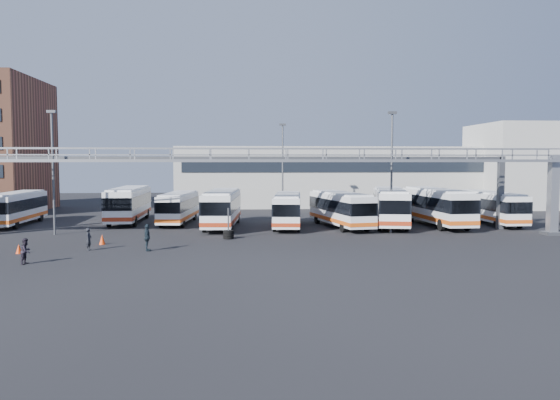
{
  "coord_description": "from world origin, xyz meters",
  "views": [
    {
      "loc": [
        -0.72,
        -37.99,
        6.01
      ],
      "look_at": [
        2.53,
        6.0,
        2.92
      ],
      "focal_mm": 35.0,
      "sensor_mm": 36.0,
      "label": 1
    }
  ],
  "objects": [
    {
      "name": "light_pole_left",
      "position": [
        -16.0,
        8.0,
        5.73
      ],
      "size": [
        0.7,
        0.35,
        10.21
      ],
      "color": "#4C4F54",
      "rests_on": "ground"
    },
    {
      "name": "bus_9",
      "position": [
        23.54,
        12.74,
        1.73
      ],
      "size": [
        2.43,
        10.32,
        3.13
      ],
      "rotation": [
        0.0,
        0.0,
        0.0
      ],
      "color": "white",
      "rests_on": "ground"
    },
    {
      "name": "cone_right",
      "position": [
        -10.75,
        2.25,
        0.36
      ],
      "size": [
        0.51,
        0.51,
        0.72
      ],
      "primitive_type": "cone",
      "rotation": [
        0.0,
        0.0,
        -0.12
      ],
      "color": "red",
      "rests_on": "ground"
    },
    {
      "name": "bus_8",
      "position": [
        17.75,
        11.74,
        1.94
      ],
      "size": [
        3.25,
        11.66,
        3.51
      ],
      "rotation": [
        0.0,
        0.0,
        0.05
      ],
      "color": "white",
      "rests_on": "ground"
    },
    {
      "name": "bus_0",
      "position": [
        -21.84,
        15.26,
        1.74
      ],
      "size": [
        2.67,
        10.42,
        3.15
      ],
      "rotation": [
        0.0,
        0.0,
        0.03
      ],
      "color": "white",
      "rests_on": "ground"
    },
    {
      "name": "building_right",
      "position": [
        38.0,
        32.0,
        5.5
      ],
      "size": [
        14.0,
        12.0,
        11.0
      ],
      "primitive_type": "cube",
      "color": "#B2B2AD",
      "rests_on": "ground"
    },
    {
      "name": "bus_3",
      "position": [
        -6.69,
        15.52,
        1.67
      ],
      "size": [
        3.2,
        10.14,
        3.03
      ],
      "rotation": [
        0.0,
        0.0,
        -0.09
      ],
      "color": "white",
      "rests_on": "ground"
    },
    {
      "name": "bus_4",
      "position": [
        -2.35,
        12.03,
        1.88
      ],
      "size": [
        3.42,
        11.37,
        3.41
      ],
      "rotation": [
        0.0,
        0.0,
        -0.07
      ],
      "color": "white",
      "rests_on": "ground"
    },
    {
      "name": "gantry",
      "position": [
        0.0,
        5.87,
        5.51
      ],
      "size": [
        51.4,
        5.15,
        7.1
      ],
      "color": "gray",
      "rests_on": "ground"
    },
    {
      "name": "ground",
      "position": [
        0.0,
        0.0,
        0.0
      ],
      "size": [
        140.0,
        140.0,
        0.0
      ],
      "primitive_type": "plane",
      "color": "black",
      "rests_on": "ground"
    },
    {
      "name": "warehouse",
      "position": [
        12.0,
        38.0,
        4.0
      ],
      "size": [
        42.0,
        14.0,
        8.0
      ],
      "primitive_type": "cube",
      "color": "#9E9E99",
      "rests_on": "ground"
    },
    {
      "name": "cone_left",
      "position": [
        -15.22,
        -1.37,
        0.32
      ],
      "size": [
        0.44,
        0.44,
        0.64
      ],
      "primitive_type": "cone",
      "rotation": [
        0.0,
        0.0,
        0.09
      ],
      "color": "red",
      "rests_on": "ground"
    },
    {
      "name": "light_pole_back",
      "position": [
        4.0,
        22.0,
        5.73
      ],
      "size": [
        0.7,
        0.35,
        10.21
      ],
      "color": "#4C4F54",
      "rests_on": "ground"
    },
    {
      "name": "bus_2",
      "position": [
        -11.72,
        16.9,
        1.93
      ],
      "size": [
        2.79,
        11.48,
        3.48
      ],
      "rotation": [
        0.0,
        0.0,
        0.01
      ],
      "color": "white",
      "rests_on": "ground"
    },
    {
      "name": "bus_6",
      "position": [
        8.49,
        11.3,
        1.79
      ],
      "size": [
        4.45,
        10.93,
        3.24
      ],
      "rotation": [
        0.0,
        0.0,
        0.19
      ],
      "color": "white",
      "rests_on": "ground"
    },
    {
      "name": "pedestrian_a",
      "position": [
        -10.98,
        -0.4,
        0.76
      ],
      "size": [
        0.4,
        0.58,
        1.52
      ],
      "primitive_type": "imported",
      "rotation": [
        0.0,
        0.0,
        1.51
      ],
      "color": "black",
      "rests_on": "ground"
    },
    {
      "name": "tire_stack",
      "position": [
        -1.63,
        4.5,
        0.41
      ],
      "size": [
        0.84,
        0.84,
        2.41
      ],
      "color": "black",
      "rests_on": "ground"
    },
    {
      "name": "light_pole_mid",
      "position": [
        12.0,
        7.0,
        5.73
      ],
      "size": [
        0.7,
        0.35,
        10.21
      ],
      "color": "#4C4F54",
      "rests_on": "ground"
    },
    {
      "name": "bus_5",
      "position": [
        3.63,
        11.67,
        1.72
      ],
      "size": [
        3.5,
        10.43,
        3.11
      ],
      "rotation": [
        0.0,
        0.0,
        -0.11
      ],
      "color": "white",
      "rests_on": "ground"
    },
    {
      "name": "pedestrian_b",
      "position": [
        -13.3,
        -5.2,
        0.77
      ],
      "size": [
        0.71,
        0.84,
        1.53
      ],
      "primitive_type": "imported",
      "rotation": [
        0.0,
        0.0,
        1.38
      ],
      "color": "#231D29",
      "rests_on": "ground"
    },
    {
      "name": "bus_7",
      "position": [
        13.27,
        11.82,
        1.94
      ],
      "size": [
        4.94,
        11.85,
        3.51
      ],
      "rotation": [
        0.0,
        0.0,
        -0.2
      ],
      "color": "white",
      "rests_on": "ground"
    },
    {
      "name": "pedestrian_d",
      "position": [
        -6.97,
        -0.98,
        0.92
      ],
      "size": [
        0.67,
        1.15,
        1.84
      ],
      "primitive_type": "imported",
      "rotation": [
        0.0,
        0.0,
        1.79
      ],
      "color": "#18232C",
      "rests_on": "ground"
    }
  ]
}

